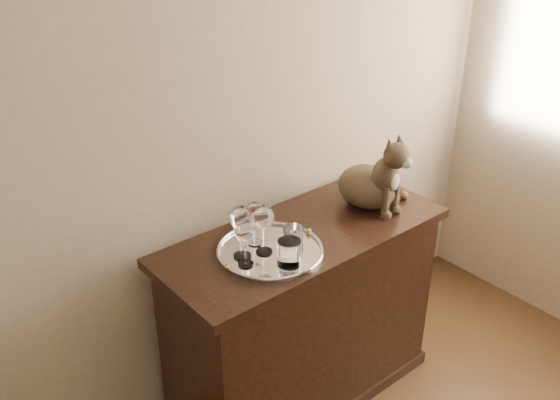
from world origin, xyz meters
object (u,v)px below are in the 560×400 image
(wine_glass_d, at_px, (264,229))
(tumbler_a, at_px, (293,238))
(sideboard, at_px, (302,318))
(wine_glass_a, at_px, (242,232))
(cat, at_px, (369,168))
(tumbler_b, at_px, (289,253))
(tray, at_px, (270,252))
(wine_glass_b, at_px, (255,223))
(wine_glass_c, at_px, (245,243))

(wine_glass_d, xyz_separation_m, tumbler_a, (0.10, -0.05, -0.05))
(sideboard, height_order, wine_glass_a, wine_glass_a)
(sideboard, xyz_separation_m, cat, (0.36, 0.00, 0.60))
(tumbler_a, distance_m, tumbler_b, 0.11)
(tray, height_order, cat, cat)
(wine_glass_b, xyz_separation_m, wine_glass_d, (-0.01, -0.07, 0.01))
(tray, xyz_separation_m, cat, (0.55, 0.03, 0.17))
(cat, bearing_deg, tray, 179.44)
(cat, bearing_deg, wine_glass_b, 171.34)
(wine_glass_d, distance_m, tumbler_a, 0.12)
(tumbler_a, bearing_deg, wine_glass_c, 172.56)
(tray, bearing_deg, wine_glass_d, 162.13)
(wine_glass_b, relative_size, cat, 0.52)
(sideboard, xyz_separation_m, tray, (-0.20, -0.03, 0.43))
(sideboard, height_order, tumbler_a, tumbler_a)
(sideboard, xyz_separation_m, wine_glass_c, (-0.32, -0.05, 0.53))
(wine_glass_a, xyz_separation_m, wine_glass_c, (-0.02, -0.05, -0.01))
(tumbler_a, bearing_deg, wine_glass_a, 156.55)
(sideboard, bearing_deg, wine_glass_d, -173.97)
(sideboard, xyz_separation_m, wine_glass_b, (-0.21, 0.05, 0.52))
(tray, relative_size, wine_glass_d, 2.02)
(sideboard, distance_m, tumbler_b, 0.54)
(wine_glass_a, distance_m, tumbler_a, 0.20)
(tray, relative_size, wine_glass_a, 1.90)
(wine_glass_c, bearing_deg, wine_glass_a, 66.66)
(wine_glass_b, distance_m, tumbler_a, 0.16)
(tumbler_a, relative_size, cat, 0.26)
(wine_glass_c, xyz_separation_m, cat, (0.68, 0.05, 0.07))
(wine_glass_d, bearing_deg, tray, -17.87)
(wine_glass_c, distance_m, tumbler_a, 0.21)
(wine_glass_a, height_order, tumbler_a, wine_glass_a)
(wine_glass_a, distance_m, tumbler_b, 0.19)
(tray, relative_size, tumbler_b, 4.09)
(tray, xyz_separation_m, tumbler_b, (-0.00, -0.11, 0.05))
(wine_glass_d, distance_m, tumbler_b, 0.13)
(tumbler_a, bearing_deg, tray, 151.63)
(wine_glass_c, bearing_deg, wine_glass_d, 12.28)
(tray, height_order, wine_glass_d, wine_glass_d)
(wine_glass_b, xyz_separation_m, wine_glass_c, (-0.11, -0.09, 0.00))
(sideboard, relative_size, cat, 3.47)
(sideboard, bearing_deg, tumbler_a, -148.94)
(wine_glass_a, relative_size, tumbler_a, 2.38)
(sideboard, xyz_separation_m, wine_glass_d, (-0.22, -0.02, 0.53))
(sideboard, relative_size, wine_glass_b, 6.73)
(wine_glass_b, distance_m, cat, 0.57)
(wine_glass_d, xyz_separation_m, cat, (0.58, 0.03, 0.07))
(wine_glass_c, distance_m, tumbler_b, 0.16)
(tumbler_b, xyz_separation_m, cat, (0.56, 0.15, 0.12))
(sideboard, xyz_separation_m, tumbler_b, (-0.20, -0.14, 0.48))
(wine_glass_b, bearing_deg, cat, -4.76)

